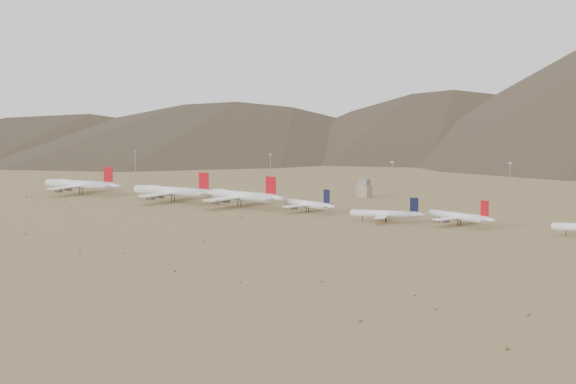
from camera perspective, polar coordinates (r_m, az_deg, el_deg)
The scene contains 13 objects.
ground at distance 450.35m, azimuth -4.88°, elevation -1.57°, with size 3000.00×3000.00×0.00m, color #A08653.
widebody_west at distance 569.98m, azimuth -14.60°, elevation 0.52°, with size 66.01×51.03×19.62m.
widebody_centre at distance 511.56m, azimuth -8.26°, elevation 0.05°, with size 66.15×50.73×19.64m.
widebody_east at distance 482.01m, azimuth -3.54°, elevation -0.26°, with size 65.70×50.80×19.53m.
narrowbody_a at distance 456.22m, azimuth 1.42°, elevation -0.87°, with size 41.87×31.09×14.25m.
narrowbody_b at distance 419.64m, azimuth 7.02°, elevation -1.56°, with size 38.77×28.77×13.18m.
narrowbody_c at distance 412.90m, azimuth 12.12°, elevation -1.72°, with size 40.98×30.65×14.16m.
control_tower at distance 535.72m, azimuth 5.44°, elevation 0.20°, with size 8.00×8.00×12.00m.
mast_far_west at distance 644.86m, azimuth -10.81°, elevation 1.88°, with size 2.00×0.60×25.70m.
mast_west at distance 588.46m, azimuth -1.24°, elevation 1.61°, with size 2.00×0.60×25.70m.
mast_centre at distance 508.90m, azimuth 7.41°, elevation 0.88°, with size 2.00×0.60×25.70m.
mast_east at distance 514.56m, azimuth 15.49°, elevation 0.77°, with size 2.00×0.60×25.70m.
desert_scrub at distance 379.27m, azimuth -11.72°, elevation -3.04°, with size 437.16×167.01×0.91m.
Camera 1 is at (268.64, -356.64, 58.80)m, focal length 50.00 mm.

